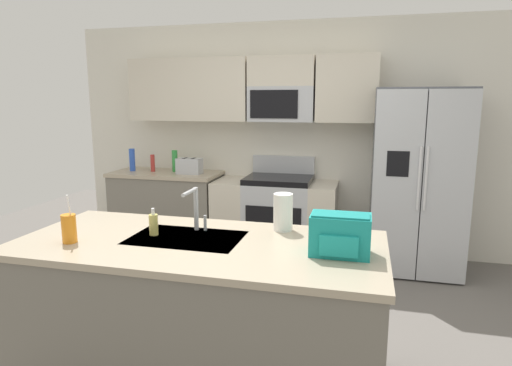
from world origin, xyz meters
The scene contains 15 objects.
ground_plane centered at (0.00, 0.00, 0.00)m, with size 9.00×9.00×0.00m, color #66605B.
kitchen_wall_unit centered at (-0.14, 2.08, 1.47)m, with size 5.20×0.43×2.60m.
back_counter centered at (-1.43, 1.80, 0.45)m, with size 1.27×0.63×0.90m.
range_oven centered at (-0.11, 1.80, 0.44)m, with size 1.36×0.61×1.10m.
refrigerator centered at (1.37, 1.73, 0.93)m, with size 0.90×0.76×1.85m.
island_counter centered at (-0.10, -0.53, 0.45)m, with size 2.19×0.99×0.90m.
toaster centered at (-1.11, 1.75, 0.99)m, with size 0.28×0.16×0.18m.
pepper_mill centered at (-1.60, 1.80, 1.00)m, with size 0.05×0.05×0.20m, color #B2332D.
bottle_blue centered at (-1.86, 1.78, 1.03)m, with size 0.07×0.07×0.27m, color blue.
bottle_green centered at (-1.34, 1.85, 1.03)m, with size 0.07×0.07×0.25m, color green.
sink_faucet centered at (-0.19, -0.34, 1.07)m, with size 0.09×0.21×0.28m.
drink_cup_orange centered at (-0.82, -0.74, 0.99)m, with size 0.08×0.08×0.29m.
soap_dispenser centered at (-0.41, -0.48, 0.97)m, with size 0.06×0.06×0.17m.
paper_towel_roll centered at (0.35, -0.18, 1.02)m, with size 0.12×0.12×0.24m, color white.
backpack centered at (0.73, -0.56, 1.02)m, with size 0.32×0.22×0.23m.
Camera 1 is at (0.84, -2.86, 1.72)m, focal length 30.54 mm.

